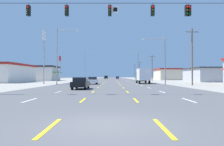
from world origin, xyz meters
TOP-DOWN VIEW (x-y plane):
  - ground_plane at (0.00, 66.00)m, footprint 572.00×572.00m
  - lot_apron_left at (-24.75, 66.00)m, footprint 28.00×440.00m
  - lot_apron_right at (24.75, 66.00)m, footprint 28.00×440.00m
  - lane_markings at (0.00, 104.50)m, footprint 10.64×227.60m
  - signal_span_wire at (0.35, 11.67)m, footprint 25.42×0.53m
  - sedan_inner_left_nearest at (-3.72, 19.37)m, footprint 1.80×4.50m
  - sedan_inner_left_near at (-3.68, 35.72)m, footprint 1.80×4.50m
  - box_truck_far_right_mid at (6.94, 39.50)m, footprint 2.40×7.20m
  - hatchback_inner_right_midfar at (3.26, 115.23)m, footprint 1.72×3.90m
  - suv_inner_left_far at (-3.33, 118.94)m, footprint 1.98×4.90m
  - storefront_left_row_2 at (-26.66, 69.88)m, footprint 14.88×12.08m
  - storefront_right_row_1 at (30.03, 55.63)m, footprint 14.00×14.46m
  - storefront_right_row_2 at (24.94, 88.91)m, footprint 9.75×15.70m
  - pole_sign_left_row_1 at (-13.84, 36.64)m, footprint 0.24×1.90m
  - pole_sign_left_row_2 at (-17.64, 65.75)m, footprint 0.24×1.95m
  - streetlight_left_row_0 at (-9.75, 32.72)m, footprint 4.19×0.26m
  - streetlight_right_row_0 at (9.66, 32.72)m, footprint 4.37×0.26m
  - streetlight_left_row_1 at (-9.68, 73.41)m, footprint 4.75×0.26m
  - streetlight_right_row_1 at (9.87, 73.41)m, footprint 3.36×0.26m
  - utility_pole_right_row_0 at (14.24, 30.18)m, footprint 2.20×0.26m
  - utility_pole_right_row_1 at (14.01, 66.19)m, footprint 2.20×0.26m
  - utility_pole_right_row_2 at (13.91, 99.05)m, footprint 2.20×0.26m
  - utility_pole_right_row_3 at (15.63, 136.98)m, footprint 2.20×0.26m

SIDE VIEW (x-z plane):
  - ground_plane at x=0.00m, z-range 0.00..0.00m
  - lot_apron_left at x=-24.75m, z-range 0.00..0.01m
  - lot_apron_right at x=24.75m, z-range 0.00..0.01m
  - lane_markings at x=0.00m, z-range 0.00..0.01m
  - sedan_inner_left_nearest at x=-3.72m, z-range 0.03..1.49m
  - sedan_inner_left_near at x=-3.68m, z-range 0.03..1.49m
  - hatchback_inner_right_midfar at x=3.26m, z-range 0.01..1.55m
  - suv_inner_left_far at x=-3.33m, z-range 0.04..2.02m
  - box_truck_far_right_mid at x=6.94m, z-range 0.22..3.45m
  - storefront_right_row_1 at x=30.03m, z-range 0.01..4.14m
  - storefront_right_row_2 at x=24.94m, z-range 0.03..5.06m
  - storefront_left_row_2 at x=-26.66m, z-range 0.03..5.33m
  - utility_pole_right_row_2 at x=13.91m, z-range 0.19..9.10m
  - utility_pole_right_row_1 at x=14.01m, z-range 0.19..9.18m
  - utility_pole_right_row_3 at x=15.63m, z-range 0.20..9.92m
  - utility_pole_right_row_0 at x=14.24m, z-range 0.20..10.18m
  - streetlight_right_row_0 at x=9.66m, z-range 0.78..9.69m
  - signal_span_wire at x=0.35m, z-range 0.94..10.31m
  - streetlight_left_row_0 at x=-9.75m, z-range 0.79..11.32m
  - streetlight_right_row_1 at x=9.87m, z-range 0.69..11.50m
  - streetlight_left_row_1 at x=-9.68m, z-range 0.87..11.80m
  - pole_sign_left_row_2 at x=-17.64m, z-range 2.15..10.68m
  - pole_sign_left_row_1 at x=-13.84m, z-range 2.66..13.65m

